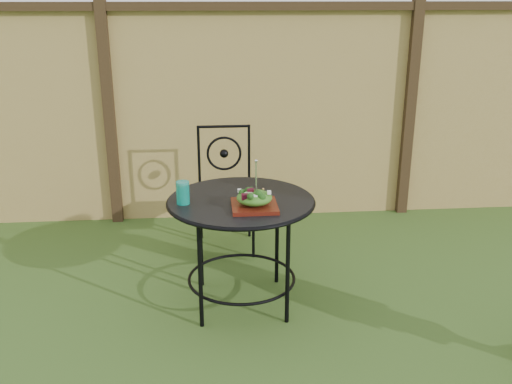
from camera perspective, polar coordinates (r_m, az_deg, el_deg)
ground at (r=3.34m, az=4.38°, el=-15.99°), size 60.00×60.00×0.00m
fence at (r=5.00m, az=0.62°, el=7.97°), size 8.00×0.12×1.90m
patio_table at (r=3.57m, az=-1.50°, el=-2.80°), size 0.92×0.92×0.72m
patio_chair at (r=4.47m, az=-3.10°, el=0.67°), size 0.46×0.46×0.95m
salad_plate at (r=3.37m, az=-0.16°, el=-1.41°), size 0.27×0.27×0.02m
salad at (r=3.36m, az=-0.16°, el=-0.58°), size 0.21×0.21×0.08m
fork at (r=3.31m, az=0.01°, el=1.54°), size 0.01×0.01×0.18m
drinking_glass at (r=3.45m, az=-7.33°, el=-0.06°), size 0.08×0.08×0.14m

